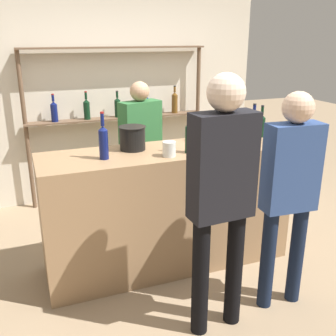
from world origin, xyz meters
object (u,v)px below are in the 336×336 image
counter_bottle_4 (216,131)px  server_behind_counter (141,142)px  counter_bottle_1 (261,125)px  customer_right (290,185)px  counter_bottle_2 (236,134)px  counter_bottle_5 (103,141)px  ice_bucket (132,138)px  customer_center (222,187)px  counter_bottle_3 (253,126)px  counter_bottle_0 (190,137)px  wine_glass (196,127)px  cork_jar (169,149)px

counter_bottle_4 → server_behind_counter: bearing=112.8°
counter_bottle_1 → customer_right: 1.06m
counter_bottle_4 → server_behind_counter: (-0.40, 0.95, -0.31)m
counter_bottle_2 → counter_bottle_5: counter_bottle_5 is taller
counter_bottle_4 → counter_bottle_2: bearing=-49.1°
customer_right → counter_bottle_2: bearing=7.6°
counter_bottle_2 → customer_right: (0.04, -0.72, -0.22)m
ice_bucket → counter_bottle_2: bearing=-17.1°
ice_bucket → customer_center: bearing=-74.1°
counter_bottle_3 → server_behind_counter: server_behind_counter is taller
counter_bottle_2 → counter_bottle_4: (-0.12, 0.14, 0.01)m
counter_bottle_1 → counter_bottle_4: bearing=-168.6°
counter_bottle_5 → customer_center: customer_center is taller
counter_bottle_0 → server_behind_counter: 1.14m
wine_glass → customer_center: customer_center is taller
ice_bucket → cork_jar: size_ratio=1.90×
counter_bottle_4 → cork_jar: 0.54m
counter_bottle_5 → cork_jar: counter_bottle_5 is taller
counter_bottle_1 → counter_bottle_2: (-0.42, -0.25, 0.01)m
customer_right → server_behind_counter: bearing=21.5°
counter_bottle_0 → counter_bottle_2: 0.43m
counter_bottle_5 → counter_bottle_1: bearing=6.1°
counter_bottle_3 → customer_center: size_ratio=0.19×
wine_glass → cork_jar: bearing=-138.1°
counter_bottle_1 → ice_bucket: 1.27m
ice_bucket → counter_bottle_5: bearing=-147.9°
counter_bottle_4 → customer_right: bearing=-79.4°
counter_bottle_4 → counter_bottle_5: bearing=-176.9°
wine_glass → ice_bucket: (-0.62, -0.07, -0.03)m
counter_bottle_3 → customer_center: customer_center is taller
counter_bottle_5 → customer_right: bearing=-34.3°
counter_bottle_1 → wine_glass: size_ratio=1.68×
ice_bucket → customer_right: customer_right is taller
counter_bottle_4 → counter_bottle_5: size_ratio=0.91×
counter_bottle_3 → cork_jar: size_ratio=2.77×
cork_jar → customer_center: (0.08, -0.74, -0.07)m
counter_bottle_1 → customer_center: (-0.98, -1.02, -0.12)m
counter_bottle_5 → customer_right: (1.17, -0.80, -0.24)m
counter_bottle_2 → cork_jar: 0.63m
counter_bottle_2 → customer_right: bearing=-86.7°
counter_bottle_0 → wine_glass: size_ratio=1.87×
counter_bottle_4 → wine_glass: size_ratio=1.89×
counter_bottle_1 → server_behind_counter: 1.30m
counter_bottle_5 → customer_center: 1.05m
counter_bottle_1 → counter_bottle_5: (-1.56, -0.16, 0.03)m
ice_bucket → counter_bottle_4: bearing=-9.6°
counter_bottle_2 → counter_bottle_4: counter_bottle_4 is taller
counter_bottle_2 → customer_right: 0.75m
counter_bottle_0 → counter_bottle_1: bearing=16.1°
cork_jar → server_behind_counter: 1.16m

